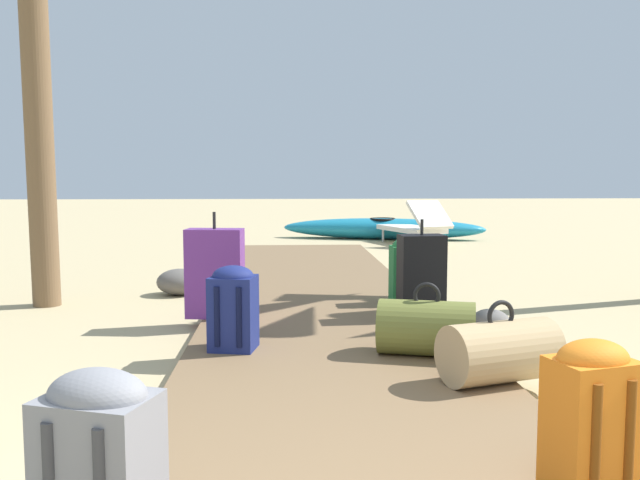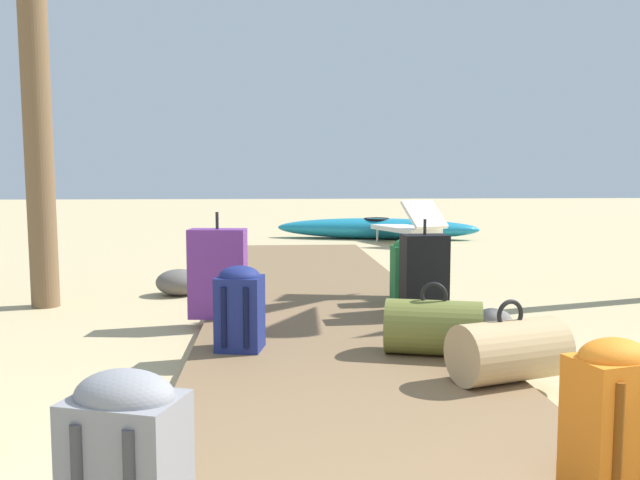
{
  "view_description": "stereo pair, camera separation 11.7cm",
  "coord_description": "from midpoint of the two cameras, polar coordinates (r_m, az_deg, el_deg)",
  "views": [
    {
      "loc": [
        -0.3,
        -1.24,
        1.15
      ],
      "look_at": [
        0.05,
        5.03,
        0.55
      ],
      "focal_mm": 37.08,
      "sensor_mm": 36.0,
      "label": 1
    },
    {
      "loc": [
        -0.42,
        -1.24,
        1.15
      ],
      "look_at": [
        0.05,
        5.03,
        0.55
      ],
      "focal_mm": 37.08,
      "sensor_mm": 36.0,
      "label": 2
    }
  ],
  "objects": [
    {
      "name": "boardwalk",
      "position": [
        5.93,
        0.36,
        -5.34
      ],
      "size": [
        1.83,
        9.14,
        0.08
      ],
      "primitive_type": "cube",
      "color": "brown",
      "rests_on": "ground"
    },
    {
      "name": "backpack_grey",
      "position": [
        2.1,
        -16.99,
        -17.06
      ],
      "size": [
        0.38,
        0.33,
        0.52
      ],
      "color": "slate",
      "rests_on": "boardwalk"
    },
    {
      "name": "ground_plane",
      "position": [
        5.04,
        1.0,
        -7.73
      ],
      "size": [
        60.0,
        60.0,
        0.0
      ],
      "primitive_type": "plane",
      "color": "tan"
    },
    {
      "name": "suitcase_purple",
      "position": [
        5.1,
        -8.4,
        -2.84
      ],
      "size": [
        0.45,
        0.26,
        0.81
      ],
      "color": "#6B2D84",
      "rests_on": "boardwalk"
    },
    {
      "name": "rock_right_near",
      "position": [
        5.13,
        15.18,
        -6.72
      ],
      "size": [
        0.36,
        0.37,
        0.17
      ],
      "primitive_type": "ellipsoid",
      "rotation": [
        0.0,
        0.0,
        2.01
      ],
      "color": "slate",
      "rests_on": "ground"
    },
    {
      "name": "duffel_bag_olive",
      "position": [
        4.06,
        9.98,
        -7.46
      ],
      "size": [
        0.64,
        0.47,
        0.44
      ],
      "color": "olive",
      "rests_on": "boardwalk"
    },
    {
      "name": "backpack_orange",
      "position": [
        2.48,
        23.66,
        -13.58
      ],
      "size": [
        0.31,
        0.27,
        0.53
      ],
      "color": "orange",
      "rests_on": "boardwalk"
    },
    {
      "name": "duffel_bag_tan",
      "position": [
        3.63,
        16.16,
        -9.21
      ],
      "size": [
        0.67,
        0.49,
        0.43
      ],
      "color": "tan",
      "rests_on": "boardwalk"
    },
    {
      "name": "kayak",
      "position": [
        12.34,
        5.69,
        0.99
      ],
      "size": [
        3.82,
        1.55,
        0.39
      ],
      "color": "teal",
      "rests_on": "ground"
    },
    {
      "name": "suitcase_black",
      "position": [
        5.09,
        9.38,
        -3.12
      ],
      "size": [
        0.35,
        0.25,
        0.75
      ],
      "color": "black",
      "rests_on": "boardwalk"
    },
    {
      "name": "backpack_green",
      "position": [
        5.66,
        8.18,
        -2.48
      ],
      "size": [
        0.3,
        0.24,
        0.56
      ],
      "color": "#237538",
      "rests_on": "boardwalk"
    },
    {
      "name": "rock_left_far",
      "position": [
        6.61,
        -11.54,
        -3.56
      ],
      "size": [
        0.44,
        0.41,
        0.26
      ],
      "primitive_type": "ellipsoid",
      "rotation": [
        0.0,
        0.0,
        1.57
      ],
      "color": "#5B5651",
      "rests_on": "ground"
    },
    {
      "name": "backpack_navy",
      "position": [
        4.14,
        -6.7,
        -5.63
      ],
      "size": [
        0.31,
        0.3,
        0.53
      ],
      "color": "navy",
      "rests_on": "boardwalk"
    },
    {
      "name": "lounge_chair",
      "position": [
        11.34,
        8.53,
        1.24
      ],
      "size": [
        1.09,
        1.67,
        0.77
      ],
      "color": "white",
      "rests_on": "ground"
    }
  ]
}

